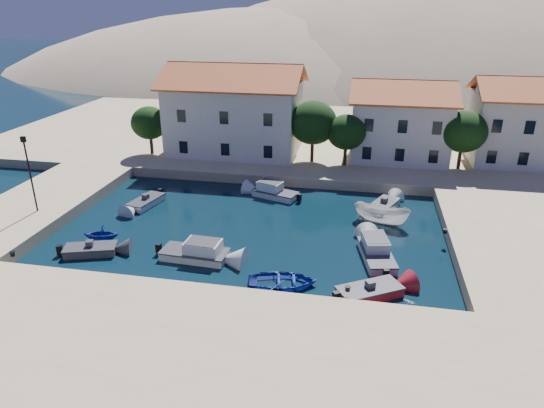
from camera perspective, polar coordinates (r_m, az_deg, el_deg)
The scene contains 22 objects.
ground at distance 30.43m, azimuth -6.81°, elevation -10.95°, with size 400.00×400.00×0.00m, color black.
quay_south at distance 25.64m, azimuth -11.03°, elevation -17.22°, with size 52.00×12.00×1.00m, color tan.
quay_east at distance 39.64m, azimuth 27.89°, elevation -4.40°, with size 11.00×20.00×1.00m, color tan.
quay_west at distance 46.53m, azimuth -25.85°, elevation -0.17°, with size 8.00×20.00×1.00m, color tan.
quay_north at distance 64.42m, azimuth 5.09°, elevation 7.95°, with size 80.00×36.00×1.00m, color tan.
hills at distance 153.50m, azimuth 15.32°, elevation 6.68°, with size 254.00×176.00×99.00m.
building_left at distance 55.01m, azimuth -4.35°, elevation 11.24°, with size 14.70×9.45×9.70m.
building_mid at distance 54.38m, azimuth 14.88°, elevation 9.66°, with size 10.50×8.40×8.30m.
building_right at distance 57.38m, azimuth 27.00°, elevation 8.87°, with size 9.45×8.40×8.80m.
trees at distance 51.03m, azimuth 6.54°, elevation 9.00°, with size 37.30×5.30×6.45m.
lamppost at distance 42.82m, azimuth -26.70°, elevation 3.90°, with size 0.35×0.25×6.22m.
bollards at distance 32.42m, azimuth -0.10°, elevation -6.13°, with size 29.36×9.56×0.30m.
motorboat_grey_sw at distance 37.32m, azimuth -20.56°, elevation -5.10°, with size 3.94×2.65×1.25m.
cabin_cruiser_south at distance 34.70m, azimuth -9.09°, elevation -5.65°, with size 4.82×2.26×1.60m.
rowboat_south at distance 31.44m, azimuth 1.29°, elevation -9.57°, with size 3.14×4.40×0.91m, color #1B3298.
motorboat_red_se at distance 30.88m, azimuth 11.40°, elevation -10.08°, with size 4.32×3.61×1.25m.
cabin_cruiser_east at distance 34.95m, azimuth 12.21°, elevation -5.68°, with size 2.88×5.05×1.60m.
boat_east at distance 40.68m, azimuth 12.67°, elevation -2.27°, with size 1.75×4.66×1.80m, color silver.
motorboat_white_ne at distance 43.51m, azimuth 13.01°, elevation -0.20°, with size 3.01×3.95×1.25m.
rowboat_west at distance 39.22m, azimuth -19.35°, elevation -4.03°, with size 2.27×2.63×1.38m, color #1B3298.
motorboat_white_west at distance 44.61m, azimuth -14.59°, elevation 0.22°, with size 2.39×3.98×1.25m.
cabin_cruiser_north at distance 44.86m, azimuth 0.40°, elevation 1.37°, with size 4.54×3.02×1.60m.
Camera 1 is at (8.27, -24.01, 16.77)m, focal length 32.00 mm.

